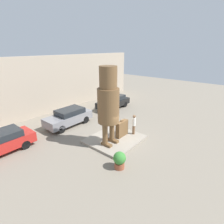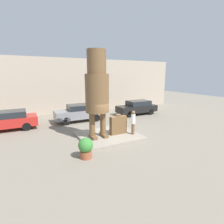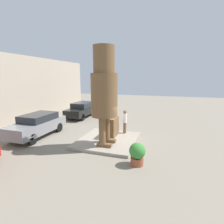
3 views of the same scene
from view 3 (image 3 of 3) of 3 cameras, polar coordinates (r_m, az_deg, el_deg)
name	(u,v)px [view 3 (image 3 of 3)]	position (r m, az deg, el deg)	size (l,w,h in m)	color
ground_plane	(108,141)	(11.57, -1.29, -9.60)	(60.00, 60.00, 0.00)	gray
pedestal	(108,140)	(11.54, -1.29, -9.19)	(4.07, 3.61, 0.17)	gray
statue_figure	(104,89)	(9.99, -2.55, 7.57)	(1.53, 1.53, 5.65)	brown
giant_suitcase	(114,127)	(11.86, 0.58, -4.89)	(1.21, 0.37, 1.43)	brown
tourist	(125,120)	(12.47, 4.23, -2.78)	(0.29, 0.29, 1.69)	brown
parked_car_grey	(37,124)	(13.42, -23.19, -3.77)	(4.44, 1.82, 1.58)	gray
parked_car_black	(82,109)	(18.55, -9.74, 0.85)	(4.43, 1.74, 1.54)	black
planter_pot	(137,153)	(8.59, 8.24, -13.18)	(0.78, 0.78, 1.10)	brown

